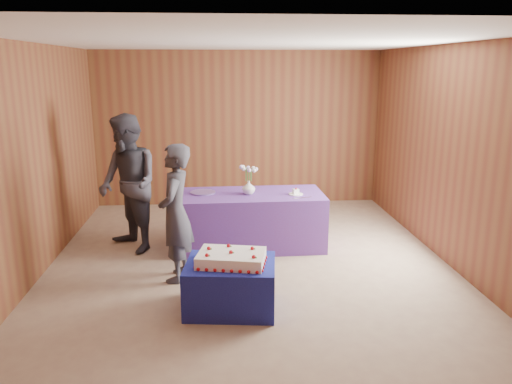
{
  "coord_description": "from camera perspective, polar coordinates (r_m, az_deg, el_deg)",
  "views": [
    {
      "loc": [
        -0.39,
        -5.8,
        2.43
      ],
      "look_at": [
        0.09,
        0.1,
        0.93
      ],
      "focal_mm": 35.0,
      "sensor_mm": 36.0,
      "label": 1
    }
  ],
  "objects": [
    {
      "name": "ground",
      "position": [
        6.3,
        -0.73,
        -8.48
      ],
      "size": [
        6.0,
        6.0,
        0.0
      ],
      "primitive_type": "plane",
      "color": "gray",
      "rests_on": "ground"
    },
    {
      "name": "guest_left",
      "position": [
        5.76,
        -9.19,
        -2.42
      ],
      "size": [
        0.46,
        0.63,
        1.6
      ],
      "primitive_type": "imported",
      "rotation": [
        0.0,
        0.0,
        -1.71
      ],
      "color": "#35343D",
      "rests_on": "ground"
    },
    {
      "name": "cake_table",
      "position": [
        5.19,
        -2.91,
        -10.64
      ],
      "size": [
        0.98,
        0.8,
        0.5
      ],
      "primitive_type": "cube",
      "rotation": [
        0.0,
        0.0,
        -0.12
      ],
      "color": "#1C299A",
      "rests_on": "ground"
    },
    {
      "name": "cake_slice",
      "position": [
        6.72,
        4.56,
        0.09
      ],
      "size": [
        0.09,
        0.08,
        0.09
      ],
      "rotation": [
        0.0,
        0.0,
        0.28
      ],
      "color": "white",
      "rests_on": "plate"
    },
    {
      "name": "guest_right",
      "position": [
        6.79,
        -14.37,
        0.9
      ],
      "size": [
        1.09,
        1.13,
        1.84
      ],
      "primitive_type": "imported",
      "rotation": [
        0.0,
        0.0,
        -0.94
      ],
      "color": "#33323C",
      "rests_on": "ground"
    },
    {
      "name": "room_shell",
      "position": [
        5.85,
        -0.79,
        8.05
      ],
      "size": [
        5.04,
        6.04,
        2.72
      ],
      "color": "brown",
      "rests_on": "ground"
    },
    {
      "name": "sheet_cake",
      "position": [
        5.04,
        -2.84,
        -7.56
      ],
      "size": [
        0.77,
        0.6,
        0.16
      ],
      "rotation": [
        0.0,
        0.0,
        -0.21
      ],
      "color": "white",
      "rests_on": "cake_table"
    },
    {
      "name": "plate",
      "position": [
        6.73,
        4.56,
        -0.25
      ],
      "size": [
        0.25,
        0.25,
        0.01
      ],
      "primitive_type": "cylinder",
      "rotation": [
        0.0,
        0.0,
        0.43
      ],
      "color": "white",
      "rests_on": "serving_table"
    },
    {
      "name": "flower_spray",
      "position": [
        6.66,
        -0.86,
        2.63
      ],
      "size": [
        0.25,
        0.25,
        0.19
      ],
      "color": "#2E6E2C",
      "rests_on": "vase"
    },
    {
      "name": "knife",
      "position": [
        6.57,
        5.33,
        -0.66
      ],
      "size": [
        0.26,
        0.09,
        0.0
      ],
      "primitive_type": "cube",
      "rotation": [
        0.0,
        0.0,
        0.27
      ],
      "color": "silver",
      "rests_on": "serving_table"
    },
    {
      "name": "platter",
      "position": [
        6.82,
        -6.09,
        -0.05
      ],
      "size": [
        0.35,
        0.35,
        0.02
      ],
      "primitive_type": "cylinder",
      "rotation": [
        0.0,
        0.0,
        -0.02
      ],
      "color": "#62468C",
      "rests_on": "serving_table"
    },
    {
      "name": "serving_table",
      "position": [
        6.86,
        -0.73,
        -3.22
      ],
      "size": [
        2.01,
        0.93,
        0.75
      ],
      "primitive_type": "cube",
      "rotation": [
        0.0,
        0.0,
        0.02
      ],
      "color": "#573695",
      "rests_on": "ground"
    },
    {
      "name": "vase",
      "position": [
        6.71,
        -0.85,
        0.52
      ],
      "size": [
        0.19,
        0.19,
        0.18
      ],
      "primitive_type": "imported",
      "rotation": [
        0.0,
        0.0,
        -0.09
      ],
      "color": "silver",
      "rests_on": "serving_table"
    }
  ]
}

